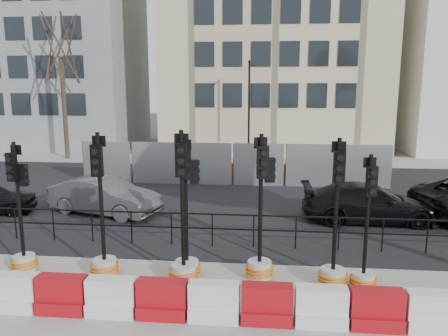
# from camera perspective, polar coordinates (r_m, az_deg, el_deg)

# --- Properties ---
(ground) EXTENTS (120.00, 120.00, 0.00)m
(ground) POSITION_cam_1_polar(r_m,az_deg,el_deg) (11.83, -2.26, -12.29)
(ground) COLOR #51514C
(ground) RESTS_ON ground
(sidewalk_near) EXTENTS (40.00, 6.00, 0.02)m
(sidewalk_near) POSITION_cam_1_polar(r_m,az_deg,el_deg) (9.18, -4.90, -19.56)
(sidewalk_near) COLOR gray
(sidewalk_near) RESTS_ON ground
(road) EXTENTS (40.00, 14.00, 0.03)m
(road) POSITION_cam_1_polar(r_m,az_deg,el_deg) (18.43, 0.65, -3.68)
(road) COLOR black
(road) RESTS_ON ground
(sidewalk_far) EXTENTS (40.00, 4.00, 0.02)m
(sidewalk_far) POSITION_cam_1_polar(r_m,az_deg,el_deg) (27.22, 2.23, 1.07)
(sidewalk_far) COLOR gray
(sidewalk_far) RESTS_ON ground
(building_grey) EXTENTS (11.00, 9.06, 14.00)m
(building_grey) POSITION_cam_1_polar(r_m,az_deg,el_deg) (36.31, -20.45, 13.95)
(building_grey) COLOR gray
(building_grey) RESTS_ON ground
(building_cream) EXTENTS (15.00, 10.06, 18.00)m
(building_cream) POSITION_cam_1_polar(r_m,az_deg,el_deg) (33.05, 6.62, 18.39)
(building_cream) COLOR beige
(building_cream) RESTS_ON ground
(kerb_railing) EXTENTS (18.00, 0.04, 1.00)m
(kerb_railing) POSITION_cam_1_polar(r_m,az_deg,el_deg) (12.71, -1.55, -7.31)
(kerb_railing) COLOR black
(kerb_railing) RESTS_ON ground
(heras_fencing) EXTENTS (14.33, 1.72, 2.00)m
(heras_fencing) POSITION_cam_1_polar(r_m,az_deg,el_deg) (21.05, 2.84, -0.07)
(heras_fencing) COLOR #97999F
(heras_fencing) RESTS_ON ground
(lamp_post_far) EXTENTS (0.12, 0.56, 6.00)m
(lamp_post_far) POSITION_cam_1_polar(r_m,az_deg,el_deg) (25.82, 3.27, 7.71)
(lamp_post_far) COLOR black
(lamp_post_far) RESTS_ON ground
(tree_bare_far) EXTENTS (2.00, 2.00, 9.00)m
(tree_bare_far) POSITION_cam_1_polar(r_m,az_deg,el_deg) (29.16, -20.58, 14.16)
(tree_bare_far) COLOR #473828
(tree_bare_far) RESTS_ON ground
(barrier_row) EXTENTS (14.65, 0.50, 0.80)m
(barrier_row) POSITION_cam_1_polar(r_m,az_deg,el_deg) (9.18, -4.71, -17.02)
(barrier_row) COLOR #AF0E18
(barrier_row) RESTS_ON ground
(traffic_signal_b) EXTENTS (0.65, 0.65, 3.29)m
(traffic_signal_b) POSITION_cam_1_polar(r_m,az_deg,el_deg) (12.20, -24.83, -8.66)
(traffic_signal_b) COLOR beige
(traffic_signal_b) RESTS_ON ground
(traffic_signal_c) EXTENTS (0.70, 0.70, 3.56)m
(traffic_signal_c) POSITION_cam_1_polar(r_m,az_deg,el_deg) (11.22, -15.48, -9.99)
(traffic_signal_c) COLOR beige
(traffic_signal_c) RESTS_ON ground
(traffic_signal_d) EXTENTS (0.68, 0.68, 3.47)m
(traffic_signal_d) POSITION_cam_1_polar(r_m,az_deg,el_deg) (10.77, -4.85, -9.98)
(traffic_signal_d) COLOR beige
(traffic_signal_d) RESTS_ON ground
(traffic_signal_e) EXTENTS (0.72, 0.72, 3.65)m
(traffic_signal_e) POSITION_cam_1_polar(r_m,az_deg,el_deg) (10.53, -5.33, -10.91)
(traffic_signal_e) COLOR beige
(traffic_signal_e) RESTS_ON ground
(traffic_signal_f) EXTENTS (0.70, 0.70, 3.54)m
(traffic_signal_f) POSITION_cam_1_polar(r_m,az_deg,el_deg) (10.71, 4.78, -10.00)
(traffic_signal_f) COLOR beige
(traffic_signal_f) RESTS_ON ground
(traffic_signal_g) EXTENTS (0.69, 0.69, 3.50)m
(traffic_signal_g) POSITION_cam_1_polar(r_m,az_deg,el_deg) (10.62, 14.15, -11.20)
(traffic_signal_g) COLOR beige
(traffic_signal_g) RESTS_ON ground
(traffic_signal_h) EXTENTS (0.62, 0.62, 3.15)m
(traffic_signal_h) POSITION_cam_1_polar(r_m,az_deg,el_deg) (10.72, 17.89, -11.62)
(traffic_signal_h) COLOR beige
(traffic_signal_h) RESTS_ON ground
(car_b) EXTENTS (3.80, 4.96, 1.36)m
(car_b) POSITION_cam_1_polar(r_m,az_deg,el_deg) (16.42, -15.37, -3.51)
(car_b) COLOR #4A4A4F
(car_b) RESTS_ON ground
(car_c) EXTENTS (1.89, 4.57, 1.32)m
(car_c) POSITION_cam_1_polar(r_m,az_deg,el_deg) (15.75, 18.44, -4.37)
(car_c) COLOR black
(car_c) RESTS_ON ground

